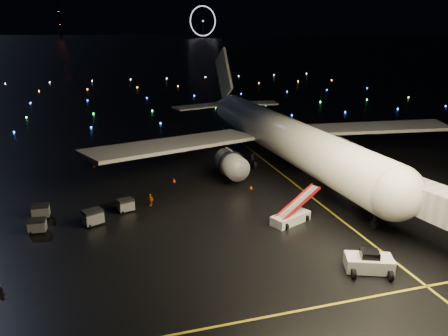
% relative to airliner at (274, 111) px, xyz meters
% --- Properties ---
extents(ground, '(2000.00, 2000.00, 0.00)m').
position_rel_airliner_xyz_m(ground, '(-12.90, 272.61, -8.61)').
color(ground, black).
rests_on(ground, ground).
extents(lane_centre, '(0.25, 80.00, 0.02)m').
position_rel_airliner_xyz_m(lane_centre, '(-0.90, -12.39, -8.60)').
color(lane_centre, gold).
rests_on(lane_centre, ground).
extents(lane_cross, '(60.00, 0.25, 0.02)m').
position_rel_airliner_xyz_m(lane_cross, '(-17.90, -37.39, -8.60)').
color(lane_cross, gold).
rests_on(lane_cross, ground).
extents(airliner, '(63.69, 60.81, 17.22)m').
position_rel_airliner_xyz_m(airliner, '(0.00, 0.00, 0.00)').
color(airliner, silver).
rests_on(airliner, ground).
extents(pushback_tug, '(4.74, 3.61, 2.01)m').
position_rel_airliner_xyz_m(pushback_tug, '(-4.30, -33.68, -7.60)').
color(pushback_tug, silver).
rests_on(pushback_tug, ground).
extents(belt_loader, '(7.27, 4.58, 3.44)m').
position_rel_airliner_xyz_m(belt_loader, '(-6.87, -22.19, -6.89)').
color(belt_loader, silver).
rests_on(belt_loader, ground).
extents(crew_c, '(0.90, 0.94, 1.57)m').
position_rel_airliner_xyz_m(crew_c, '(-21.64, -12.72, -7.83)').
color(crew_c, orange).
rests_on(crew_c, ground).
extents(safety_cone_0, '(0.45, 0.45, 0.48)m').
position_rel_airliner_xyz_m(safety_cone_0, '(-7.54, -10.66, -8.37)').
color(safety_cone_0, '#FF3905').
rests_on(safety_cone_0, ground).
extents(safety_cone_1, '(0.48, 0.48, 0.54)m').
position_rel_airliner_xyz_m(safety_cone_1, '(-8.09, -5.51, -8.34)').
color(safety_cone_1, '#FF3905').
rests_on(safety_cone_1, ground).
extents(safety_cone_2, '(0.52, 0.52, 0.54)m').
position_rel_airliner_xyz_m(safety_cone_2, '(-17.30, -4.90, -8.34)').
color(safety_cone_2, '#FF3905').
rests_on(safety_cone_2, ground).
extents(safety_cone_3, '(0.48, 0.48, 0.48)m').
position_rel_airliner_xyz_m(safety_cone_3, '(-28.41, 5.39, -8.37)').
color(safety_cone_3, '#FF3905').
rests_on(safety_cone_3, ground).
extents(ferris_wheel, '(49.33, 16.80, 52.00)m').
position_rel_airliner_xyz_m(ferris_wheel, '(157.10, 692.61, 17.39)').
color(ferris_wheel, black).
rests_on(ferris_wheel, ground).
extents(radio_mast, '(1.80, 1.80, 64.00)m').
position_rel_airliner_xyz_m(radio_mast, '(-72.90, 712.61, 23.39)').
color(radio_mast, black).
rests_on(radio_mast, ground).
extents(taxiway_lights, '(164.00, 92.00, 0.36)m').
position_rel_airliner_xyz_m(taxiway_lights, '(-12.90, 78.61, -8.43)').
color(taxiway_lights, black).
rests_on(taxiway_lights, ground).
extents(baggage_cart_0, '(2.53, 2.21, 1.79)m').
position_rel_airliner_xyz_m(baggage_cart_0, '(-28.59, -16.39, -7.71)').
color(baggage_cart_0, gray).
rests_on(baggage_cart_0, ground).
extents(baggage_cart_1, '(2.14, 1.77, 1.57)m').
position_rel_airliner_xyz_m(baggage_cart_1, '(-24.76, -13.63, -7.83)').
color(baggage_cart_1, gray).
rests_on(baggage_cart_1, ground).
extents(baggage_cart_2, '(1.90, 1.39, 1.54)m').
position_rel_airliner_xyz_m(baggage_cart_2, '(-34.46, -16.67, -7.84)').
color(baggage_cart_2, gray).
rests_on(baggage_cart_2, ground).
extents(baggage_cart_3, '(1.97, 1.42, 1.62)m').
position_rel_airliner_xyz_m(baggage_cart_3, '(-34.47, -12.66, -7.80)').
color(baggage_cart_3, gray).
rests_on(baggage_cart_3, ground).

